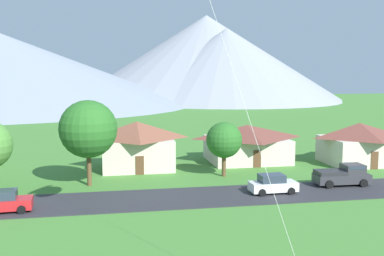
{
  "coord_description": "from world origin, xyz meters",
  "views": [
    {
      "loc": [
        -4.44,
        -9.56,
        10.89
      ],
      "look_at": [
        0.51,
        16.33,
        7.71
      ],
      "focal_mm": 44.24,
      "sensor_mm": 36.0,
      "label": 1
    }
  ],
  "objects_px": {
    "tree_center": "(224,140)",
    "parked_car_red_mid_west": "(3,202)",
    "pickup_truck_charcoal_east_side": "(343,175)",
    "house_left_center": "(359,143)",
    "house_rightmost": "(247,142)",
    "tree_near_left": "(88,129)",
    "house_right_center": "(137,144)",
    "parked_car_white_west_end": "(273,184)"
  },
  "relations": [
    {
      "from": "house_rightmost",
      "to": "pickup_truck_charcoal_east_side",
      "type": "xyz_separation_m",
      "value": [
        5.27,
        -13.69,
        -1.24
      ]
    },
    {
      "from": "parked_car_white_west_end",
      "to": "pickup_truck_charcoal_east_side",
      "type": "height_order",
      "value": "pickup_truck_charcoal_east_side"
    },
    {
      "from": "house_right_center",
      "to": "parked_car_white_west_end",
      "type": "height_order",
      "value": "house_right_center"
    },
    {
      "from": "tree_near_left",
      "to": "parked_car_white_west_end",
      "type": "relative_size",
      "value": 1.94
    },
    {
      "from": "parked_car_white_west_end",
      "to": "tree_center",
      "type": "bearing_deg",
      "value": 108.19
    },
    {
      "from": "house_left_center",
      "to": "pickup_truck_charcoal_east_side",
      "type": "xyz_separation_m",
      "value": [
        -7.26,
        -9.8,
        -1.45
      ]
    },
    {
      "from": "tree_center",
      "to": "parked_car_red_mid_west",
      "type": "distance_m",
      "value": 22.13
    },
    {
      "from": "house_rightmost",
      "to": "tree_center",
      "type": "relative_size",
      "value": 1.74
    },
    {
      "from": "tree_near_left",
      "to": "parked_car_white_west_end",
      "type": "xyz_separation_m",
      "value": [
        16.14,
        -6.17,
        -4.58
      ]
    },
    {
      "from": "house_rightmost",
      "to": "pickup_truck_charcoal_east_side",
      "type": "distance_m",
      "value": 14.72
    },
    {
      "from": "tree_center",
      "to": "parked_car_red_mid_west",
      "type": "xyz_separation_m",
      "value": [
        -19.95,
        -9.11,
        -2.94
      ]
    },
    {
      "from": "house_left_center",
      "to": "pickup_truck_charcoal_east_side",
      "type": "height_order",
      "value": "house_left_center"
    },
    {
      "from": "house_rightmost",
      "to": "parked_car_white_west_end",
      "type": "distance_m",
      "value": 15.43
    },
    {
      "from": "house_left_center",
      "to": "house_rightmost",
      "type": "xyz_separation_m",
      "value": [
        -12.53,
        3.89,
        -0.21
      ]
    },
    {
      "from": "house_rightmost",
      "to": "parked_car_white_west_end",
      "type": "height_order",
      "value": "house_rightmost"
    },
    {
      "from": "house_left_center",
      "to": "house_right_center",
      "type": "distance_m",
      "value": 26.0
    },
    {
      "from": "tree_near_left",
      "to": "tree_center",
      "type": "xyz_separation_m",
      "value": [
        13.64,
        1.45,
        -1.64
      ]
    },
    {
      "from": "parked_car_white_west_end",
      "to": "parked_car_red_mid_west",
      "type": "bearing_deg",
      "value": -176.21
    },
    {
      "from": "house_left_center",
      "to": "parked_car_white_west_end",
      "type": "relative_size",
      "value": 1.98
    },
    {
      "from": "tree_center",
      "to": "pickup_truck_charcoal_east_side",
      "type": "xyz_separation_m",
      "value": [
        10.12,
        -6.13,
        -2.75
      ]
    },
    {
      "from": "house_rightmost",
      "to": "pickup_truck_charcoal_east_side",
      "type": "bearing_deg",
      "value": -68.95
    },
    {
      "from": "parked_car_red_mid_west",
      "to": "tree_near_left",
      "type": "bearing_deg",
      "value": 50.49
    },
    {
      "from": "parked_car_white_west_end",
      "to": "house_right_center",
      "type": "bearing_deg",
      "value": 129.71
    },
    {
      "from": "house_rightmost",
      "to": "tree_center",
      "type": "xyz_separation_m",
      "value": [
        -4.85,
        -7.56,
        1.5
      ]
    },
    {
      "from": "parked_car_red_mid_west",
      "to": "pickup_truck_charcoal_east_side",
      "type": "distance_m",
      "value": 30.22
    },
    {
      "from": "house_left_center",
      "to": "house_right_center",
      "type": "bearing_deg",
      "value": 175.57
    },
    {
      "from": "house_left_center",
      "to": "house_right_center",
      "type": "xyz_separation_m",
      "value": [
        -25.92,
        2.01,
        0.24
      ]
    },
    {
      "from": "parked_car_red_mid_west",
      "to": "tree_center",
      "type": "bearing_deg",
      "value": 24.54
    },
    {
      "from": "house_left_center",
      "to": "parked_car_red_mid_west",
      "type": "xyz_separation_m",
      "value": [
        -37.34,
        -12.77,
        -1.64
      ]
    },
    {
      "from": "house_right_center",
      "to": "parked_car_white_west_end",
      "type": "distance_m",
      "value": 17.38
    },
    {
      "from": "house_left_center",
      "to": "tree_near_left",
      "type": "bearing_deg",
      "value": -170.64
    },
    {
      "from": "house_left_center",
      "to": "house_rightmost",
      "type": "relative_size",
      "value": 0.85
    },
    {
      "from": "house_left_center",
      "to": "pickup_truck_charcoal_east_side",
      "type": "bearing_deg",
      "value": -126.56
    },
    {
      "from": "tree_center",
      "to": "parked_car_white_west_end",
      "type": "xyz_separation_m",
      "value": [
        2.51,
        -7.62,
        -2.94
      ]
    },
    {
      "from": "tree_near_left",
      "to": "tree_center",
      "type": "distance_m",
      "value": 13.81
    },
    {
      "from": "house_left_center",
      "to": "house_rightmost",
      "type": "distance_m",
      "value": 13.13
    },
    {
      "from": "tree_near_left",
      "to": "house_right_center",
      "type": "bearing_deg",
      "value": 54.4
    },
    {
      "from": "parked_car_white_west_end",
      "to": "house_rightmost",
      "type": "bearing_deg",
      "value": 81.21
    },
    {
      "from": "house_right_center",
      "to": "tree_center",
      "type": "distance_m",
      "value": 10.3
    },
    {
      "from": "house_right_center",
      "to": "house_left_center",
      "type": "bearing_deg",
      "value": -4.43
    },
    {
      "from": "parked_car_red_mid_west",
      "to": "pickup_truck_charcoal_east_side",
      "type": "bearing_deg",
      "value": 5.65
    },
    {
      "from": "tree_near_left",
      "to": "pickup_truck_charcoal_east_side",
      "type": "bearing_deg",
      "value": -11.15
    }
  ]
}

